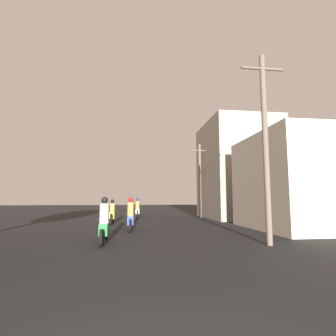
% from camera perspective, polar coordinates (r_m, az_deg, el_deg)
% --- Properties ---
extents(motorcycle_green, '(0.60, 2.00, 1.64)m').
position_cam_1_polar(motorcycle_green, '(9.82, -13.73, -11.88)').
color(motorcycle_green, black).
rests_on(motorcycle_green, ground_plane).
extents(motorcycle_blue, '(0.60, 2.11, 1.63)m').
position_cam_1_polar(motorcycle_blue, '(13.26, -8.18, -10.61)').
color(motorcycle_blue, black).
rests_on(motorcycle_blue, ground_plane).
extents(motorcycle_yellow, '(0.60, 2.09, 1.51)m').
position_cam_1_polar(motorcycle_yellow, '(16.91, -12.05, -9.76)').
color(motorcycle_yellow, black).
rests_on(motorcycle_yellow, ground_plane).
extents(motorcycle_white, '(0.60, 2.08, 1.60)m').
position_cam_1_polar(motorcycle_white, '(21.43, -6.68, -9.06)').
color(motorcycle_white, black).
rests_on(motorcycle_white, ground_plane).
extents(building_right_near, '(5.86, 6.07, 4.88)m').
position_cam_1_polar(building_right_near, '(15.66, 27.97, -2.71)').
color(building_right_near, beige).
rests_on(building_right_near, ground_plane).
extents(building_right_far, '(5.20, 6.77, 7.76)m').
position_cam_1_polar(building_right_far, '(22.30, 14.80, -0.45)').
color(building_right_far, gray).
rests_on(building_right_far, ground_plane).
extents(utility_pole_near, '(1.60, 0.20, 6.82)m').
position_cam_1_polar(utility_pole_near, '(9.96, 20.44, 5.28)').
color(utility_pole_near, '#6B5B4C').
rests_on(utility_pole_near, ground_plane).
extents(utility_pole_far, '(1.60, 0.20, 6.02)m').
position_cam_1_polar(utility_pole_far, '(21.63, 6.98, -2.34)').
color(utility_pole_far, '#6B5B4C').
rests_on(utility_pole_far, ground_plane).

